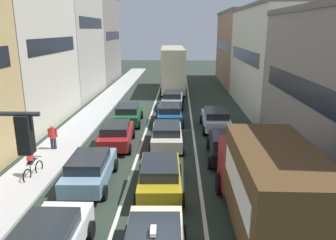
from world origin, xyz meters
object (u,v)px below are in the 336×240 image
at_px(sedan_right_lane_behind_truck, 226,146).
at_px(bus_mid_queue_primary, 173,67).
at_px(hatchback_centre_lane_third, 167,135).
at_px(pedestrian_near_kerb, 53,136).
at_px(sedan_left_lane_third, 116,134).
at_px(coupe_centre_lane_fourth, 169,113).
at_px(wagon_left_lane_second, 90,169).
at_px(sedan_centre_lane_second, 160,175).
at_px(wagon_right_lane_far, 216,119).
at_px(sedan_centre_lane_fifth, 173,99).
at_px(sedan_left_lane_fourth, 128,114).
at_px(cyclist_on_sidewalk, 32,162).
at_px(removalist_box_truck, 267,184).

height_order(sedan_right_lane_behind_truck, bus_mid_queue_primary, bus_mid_queue_primary).
xyz_separation_m(hatchback_centre_lane_third, pedestrian_near_kerb, (-6.77, -0.93, 0.15)).
xyz_separation_m(sedan_left_lane_third, coupe_centre_lane_fourth, (3.14, 5.27, 0.00)).
bearing_deg(wagon_left_lane_second, coupe_centre_lane_fourth, -19.37).
xyz_separation_m(sedan_centre_lane_second, wagon_right_lane_far, (3.51, 9.60, 0.00)).
bearing_deg(bus_mid_queue_primary, sedan_centre_lane_second, 177.66).
relative_size(bus_mid_queue_primary, pedestrian_near_kerb, 6.38).
distance_m(sedan_centre_lane_fifth, wagon_right_lane_far, 7.62).
bearing_deg(pedestrian_near_kerb, sedan_right_lane_behind_truck, -103.69).
distance_m(coupe_centre_lane_fourth, sedan_centre_lane_fifth, 5.39).
distance_m(sedan_centre_lane_second, sedan_centre_lane_fifth, 16.48).
bearing_deg(sedan_left_lane_fourth, wagon_right_lane_far, -103.06).
bearing_deg(sedan_right_lane_behind_truck, hatchback_centre_lane_third, 64.56).
bearing_deg(sedan_centre_lane_second, sedan_right_lane_behind_truck, -44.09).
bearing_deg(bus_mid_queue_primary, sedan_left_lane_third, 168.39).
distance_m(sedan_left_lane_third, pedestrian_near_kerb, 3.75).
bearing_deg(cyclist_on_sidewalk, wagon_right_lane_far, -41.71).
bearing_deg(wagon_right_lane_far, sedan_left_lane_fourth, 79.26).
distance_m(removalist_box_truck, coupe_centre_lane_fourth, 14.72).
xyz_separation_m(hatchback_centre_lane_third, bus_mid_queue_primary, (-0.05, 18.85, 2.03)).
distance_m(sedan_centre_lane_fifth, cyclist_on_sidewalk, 16.68).
bearing_deg(wagon_left_lane_second, pedestrian_near_kerb, 36.69).
bearing_deg(coupe_centre_lane_fourth, sedan_centre_lane_fifth, -4.56).
xyz_separation_m(hatchback_centre_lane_third, sedan_left_lane_third, (-3.15, 0.05, 0.00)).
relative_size(sedan_centre_lane_second, sedan_left_lane_fourth, 1.00).
height_order(removalist_box_truck, wagon_left_lane_second, removalist_box_truck).
distance_m(sedan_left_lane_fourth, sedan_centre_lane_fifth, 6.53).
relative_size(sedan_right_lane_behind_truck, cyclist_on_sidewalk, 2.55).
height_order(removalist_box_truck, pedestrian_near_kerb, removalist_box_truck).
xyz_separation_m(coupe_centre_lane_fourth, sedan_left_lane_fourth, (-3.17, -0.24, 0.00)).
distance_m(sedan_centre_lane_fifth, pedestrian_near_kerb, 13.53).
height_order(sedan_centre_lane_second, sedan_right_lane_behind_truck, same).
bearing_deg(cyclist_on_sidewalk, sedan_centre_lane_fifth, -15.54).
bearing_deg(wagon_left_lane_second, cyclist_on_sidewalk, 77.65).
bearing_deg(sedan_left_lane_fourth, removalist_box_truck, -155.92).
distance_m(hatchback_centre_lane_third, wagon_right_lane_far, 5.13).
bearing_deg(pedestrian_near_kerb, coupe_centre_lane_fourth, -55.73).
bearing_deg(wagon_left_lane_second, hatchback_centre_lane_third, -34.71).
bearing_deg(wagon_right_lane_far, sedan_right_lane_behind_truck, 179.70).
xyz_separation_m(sedan_centre_lane_second, bus_mid_queue_primary, (0.05, 24.62, 2.03)).
bearing_deg(sedan_centre_lane_second, sedan_centre_lane_fifth, -3.22).
bearing_deg(sedan_centre_lane_fifth, removalist_box_truck, -168.21).
height_order(sedan_centre_lane_second, wagon_right_lane_far, same).
bearing_deg(bus_mid_queue_primary, sedan_right_lane_behind_truck, -172.80).
height_order(sedan_left_lane_third, sedan_right_lane_behind_truck, same).
distance_m(sedan_centre_lane_second, cyclist_on_sidewalk, 6.43).
bearing_deg(sedan_left_lane_fourth, sedan_left_lane_third, 177.99).
relative_size(hatchback_centre_lane_third, sedan_right_lane_behind_truck, 0.99).
height_order(wagon_left_lane_second, sedan_centre_lane_fifth, same).
height_order(sedan_centre_lane_second, coupe_centre_lane_fourth, same).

